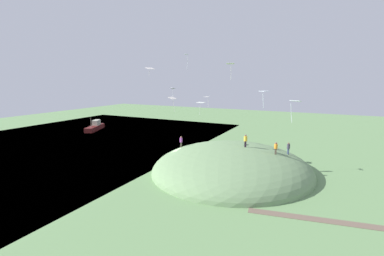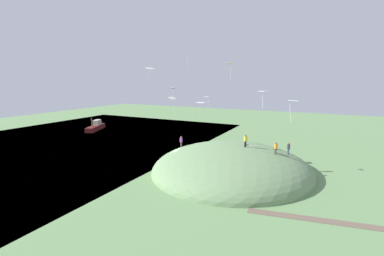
% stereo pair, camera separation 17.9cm
% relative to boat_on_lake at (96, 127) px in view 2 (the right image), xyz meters
% --- Properties ---
extents(ground_plane, '(160.00, 160.00, 0.00)m').
position_rel_boat_on_lake_xyz_m(ground_plane, '(34.18, -15.66, -0.82)').
color(ground_plane, '#648B55').
extents(lake_water, '(52.75, 80.00, 0.40)m').
position_rel_boat_on_lake_xyz_m(lake_water, '(5.12, -15.66, -1.02)').
color(lake_water, '#395279').
rests_on(lake_water, ground_plane).
extents(grass_hill, '(22.62, 23.46, 7.12)m').
position_rel_boat_on_lake_xyz_m(grass_hill, '(41.70, -14.51, -0.82)').
color(grass_hill, '#6C8C5E').
rests_on(grass_hill, ground_plane).
extents(dirt_path, '(17.19, 3.89, 0.04)m').
position_rel_boat_on_lake_xyz_m(dirt_path, '(55.56, -23.89, -0.80)').
color(dirt_path, brown).
rests_on(dirt_path, ground_plane).
extents(boat_on_lake, '(5.20, 8.45, 3.51)m').
position_rel_boat_on_lake_xyz_m(boat_on_lake, '(0.00, 0.00, 0.00)').
color(boat_on_lake, '#4C1514').
rests_on(boat_on_lake, lake_water).
extents(person_on_hilltop, '(0.57, 0.57, 1.81)m').
position_rel_boat_on_lake_xyz_m(person_on_hilltop, '(43.47, -13.85, 3.81)').
color(person_on_hilltop, black).
rests_on(person_on_hilltop, grass_hill).
extents(person_walking_path, '(0.57, 0.57, 1.68)m').
position_rel_boat_on_lake_xyz_m(person_walking_path, '(48.99, -11.54, 2.80)').
color(person_walking_path, '#29354E').
rests_on(person_walking_path, grass_hill).
extents(person_with_child, '(0.53, 0.53, 1.66)m').
position_rel_boat_on_lake_xyz_m(person_with_child, '(47.67, -14.03, 3.23)').
color(person_with_child, brown).
rests_on(person_with_child, grass_hill).
extents(person_near_shore, '(0.59, 0.59, 1.78)m').
position_rel_boat_on_lake_xyz_m(person_near_shore, '(33.32, -14.26, 2.69)').
color(person_near_shore, brown).
rests_on(person_near_shore, grass_hill).
extents(kite_0, '(0.89, 1.25, 2.11)m').
position_rel_boat_on_lake_xyz_m(kite_0, '(33.67, -17.34, 9.45)').
color(kite_0, white).
extents(kite_1, '(0.87, 0.75, 1.77)m').
position_rel_boat_on_lake_xyz_m(kite_1, '(32.36, -14.99, 10.66)').
color(kite_1, white).
extents(kite_2, '(0.65, 0.82, 2.12)m').
position_rel_boat_on_lake_xyz_m(kite_2, '(35.99, -17.43, 15.22)').
color(kite_2, silver).
extents(kite_3, '(1.05, 0.87, 1.92)m').
position_rel_boat_on_lake_xyz_m(kite_3, '(42.90, -19.64, 13.80)').
color(kite_3, silver).
extents(kite_4, '(0.94, 1.06, 1.52)m').
position_rel_boat_on_lake_xyz_m(kite_4, '(48.22, -26.02, 11.00)').
color(kite_4, white).
extents(kite_5, '(1.12, 0.81, 1.72)m').
position_rel_boat_on_lake_xyz_m(kite_5, '(38.46, -18.16, 9.07)').
color(kite_5, white).
extents(kite_6, '(0.84, 0.68, 1.70)m').
position_rel_boat_on_lake_xyz_m(kite_6, '(51.10, -29.00, 10.39)').
color(kite_6, white).
extents(kite_7, '(1.09, 1.32, 1.26)m').
position_rel_boat_on_lake_xyz_m(kite_7, '(31.21, -19.09, 13.59)').
color(kite_7, silver).
extents(kite_8, '(0.88, 1.14, 1.51)m').
position_rel_boat_on_lake_xyz_m(kite_8, '(37.15, -13.13, 9.51)').
color(kite_8, silver).
extents(mooring_post, '(0.14, 0.14, 0.88)m').
position_rel_boat_on_lake_xyz_m(mooring_post, '(31.04, -11.47, -0.38)').
color(mooring_post, brown).
rests_on(mooring_post, ground_plane).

